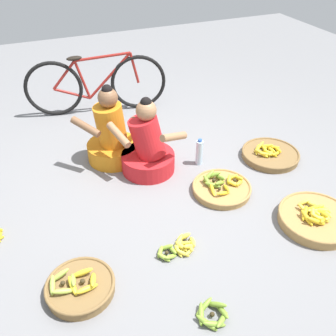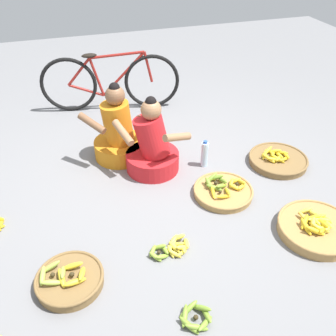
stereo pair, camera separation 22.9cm
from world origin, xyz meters
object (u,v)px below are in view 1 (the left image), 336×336
banana_basket_mid_right (270,154)px  banana_basket_front_right (316,218)px  banana_basket_back_left (80,287)px  loose_bananas_near_vendor (179,247)px  banana_basket_back_center (221,188)px  vendor_woman_front (148,149)px  water_bottle (199,152)px  bicycle_leaning (96,84)px  loose_bananas_back_right (212,314)px  vendor_woman_behind (112,137)px

banana_basket_mid_right → banana_basket_front_right: 0.98m
banana_basket_back_left → loose_bananas_near_vendor: 0.78m
banana_basket_back_center → vendor_woman_front: bearing=131.3°
banana_basket_mid_right → water_bottle: 0.76m
loose_bananas_near_vendor → bicycle_leaning: bearing=90.3°
banana_basket_back_center → loose_bananas_back_right: (-0.67, -1.10, -0.01)m
banana_basket_mid_right → loose_bananas_back_right: 1.98m
loose_bananas_near_vendor → loose_bananas_back_right: bearing=-93.4°
banana_basket_mid_right → banana_basket_back_left: (-2.15, -0.87, 0.01)m
bicycle_leaning → banana_basket_mid_right: 2.22m
banana_basket_back_left → loose_bananas_near_vendor: size_ratio=1.36×
banana_basket_back_center → loose_bananas_back_right: bearing=-121.6°
banana_basket_mid_right → banana_basket_back_left: 2.32m
bicycle_leaning → banana_basket_mid_right: size_ratio=2.85×
vendor_woman_behind → banana_basket_back_center: vendor_woman_behind is taller
bicycle_leaning → loose_bananas_near_vendor: (0.01, -2.49, -0.33)m
vendor_woman_behind → water_bottle: vendor_woman_behind is taller
bicycle_leaning → banana_basket_front_right: bearing=-66.3°
vendor_woman_front → banana_basket_back_center: (0.50, -0.57, -0.21)m
banana_basket_front_right → banana_basket_back_left: banana_basket_front_right is taller
banana_basket_front_right → water_bottle: (-0.51, 1.14, 0.08)m
vendor_woman_behind → loose_bananas_back_right: 2.01m
vendor_woman_front → bicycle_leaning: vendor_woman_front is taller
vendor_woman_front → vendor_woman_behind: bearing=129.3°
loose_bananas_back_right → loose_bananas_near_vendor: (0.04, 0.60, -0.00)m
banana_basket_back_left → loose_bananas_near_vendor: banana_basket_back_left is taller
vendor_woman_front → bicycle_leaning: 1.43m
vendor_woman_front → banana_basket_mid_right: 1.29m
vendor_woman_behind → bicycle_leaning: size_ratio=0.48×
bicycle_leaning → banana_basket_back_left: bicycle_leaning is taller
loose_bananas_back_right → banana_basket_mid_right: bearing=44.6°
banana_basket_back_center → water_bottle: 0.48m
loose_bananas_back_right → water_bottle: water_bottle is taller
banana_basket_front_right → loose_bananas_near_vendor: banana_basket_front_right is taller
vendor_woman_front → banana_basket_back_left: bearing=-128.3°
bicycle_leaning → water_bottle: bearing=-66.7°
vendor_woman_front → banana_basket_back_center: vendor_woman_front is taller
banana_basket_front_right → water_bottle: bearing=114.3°
banana_basket_back_left → loose_bananas_near_vendor: bearing=6.2°
vendor_woman_behind → loose_bananas_back_right: vendor_woman_behind is taller
banana_basket_mid_right → banana_basket_front_right: banana_basket_front_right is taller
banana_basket_front_right → bicycle_leaning: bearing=113.7°
banana_basket_back_left → vendor_woman_behind: bearing=66.3°
vendor_woman_front → banana_basket_front_right: bearing=-50.4°
banana_basket_mid_right → banana_basket_back_left: size_ratio=1.24×
vendor_woman_front → vendor_woman_behind: 0.42m
banana_basket_back_center → loose_bananas_near_vendor: (-0.64, -0.50, -0.01)m
vendor_woman_front → banana_basket_back_left: vendor_woman_front is taller
banana_basket_front_right → banana_basket_back_center: bearing=128.0°
bicycle_leaning → loose_bananas_near_vendor: size_ratio=4.81×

